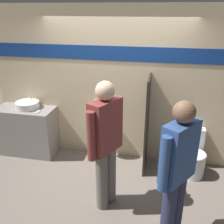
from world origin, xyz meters
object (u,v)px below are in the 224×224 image
toilet (193,157)px  person_in_vest (177,169)px  person_with_lanyard (106,142)px  sink_basin (27,105)px  urinal_near_counter (102,120)px  cell_phone (38,112)px

toilet → person_in_vest: bearing=-105.0°
person_with_lanyard → sink_basin: bearing=84.3°
urinal_near_counter → person_in_vest: bearing=-51.8°
toilet → person_with_lanyard: person_with_lanyard is taller
urinal_near_counter → person_in_vest: 2.01m
cell_phone → person_in_vest: person_in_vest is taller
cell_phone → person_with_lanyard: 1.75m
sink_basin → cell_phone: bearing=-28.7°
cell_phone → toilet: bearing=0.9°
person_in_vest → person_with_lanyard: person_with_lanyard is taller
person_with_lanyard → cell_phone: bearing=83.6°
toilet → person_in_vest: (-0.37, -1.39, 0.69)m
cell_phone → toilet: cell_phone is taller
urinal_near_counter → toilet: 1.68m
person_with_lanyard → toilet: bearing=-24.8°
sink_basin → toilet: size_ratio=0.49×
toilet → person_with_lanyard: 1.77m
toilet → person_in_vest: 1.59m
sink_basin → cell_phone: sink_basin is taller
sink_basin → person_with_lanyard: 2.06m
person_in_vest → person_with_lanyard: bearing=102.1°
cell_phone → urinal_near_counter: (1.12, 0.23, -0.16)m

